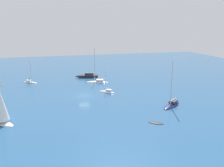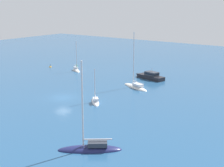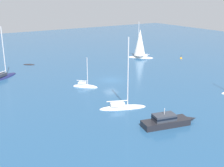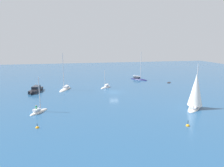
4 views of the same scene
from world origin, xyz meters
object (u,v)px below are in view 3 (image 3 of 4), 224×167
(powerboat, at_px, (167,121))
(sailboat, at_px, (85,86))
(ketch, at_px, (4,77))
(ketch_1, at_px, (140,45))
(dinghy, at_px, (29,65))
(ketch_2, at_px, (122,107))
(mooring_buoy, at_px, (181,58))

(powerboat, height_order, sailboat, sailboat)
(ketch, bearing_deg, ketch_1, -37.65)
(ketch, height_order, dinghy, ketch)
(ketch_2, bearing_deg, powerboat, -57.65)
(powerboat, xyz_separation_m, mooring_buoy, (-28.49, 31.31, -0.65))
(dinghy, relative_size, ketch_1, 0.30)
(sailboat, xyz_separation_m, mooring_buoy, (-8.16, 32.73, -0.10))
(ketch, relative_size, ketch_1, 1.10)
(mooring_buoy, bearing_deg, dinghy, -112.02)
(dinghy, bearing_deg, sailboat, 138.45)
(ketch_1, bearing_deg, dinghy, 29.70)
(powerboat, relative_size, sailboat, 1.32)
(ketch, distance_m, ketch_1, 35.49)
(sailboat, xyz_separation_m, dinghy, (-22.75, -3.35, -0.11))
(ketch_1, height_order, ketch_2, ketch_2)
(sailboat, bearing_deg, ketch_2, -45.50)
(ketch_1, distance_m, mooring_buoy, 11.42)
(powerboat, relative_size, dinghy, 2.69)
(powerboat, distance_m, ketch, 37.02)
(powerboat, distance_m, ketch_2, 8.23)
(dinghy, height_order, mooring_buoy, mooring_buoy)
(sailboat, height_order, dinghy, sailboat)
(ketch_1, bearing_deg, sailboat, 77.25)
(ketch, height_order, mooring_buoy, ketch)
(sailboat, relative_size, mooring_buoy, 4.80)
(sailboat, relative_size, ketch_1, 0.62)
(ketch_2, xyz_separation_m, mooring_buoy, (-20.40, 32.78, -0.20))
(sailboat, bearing_deg, mooring_buoy, 58.73)
(ketch, xyz_separation_m, ketch_2, (26.72, 11.10, 0.02))
(ketch, bearing_deg, dinghy, 8.37)
(ketch, height_order, ketch_1, ketch)
(mooring_buoy, bearing_deg, ketch_1, -128.17)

